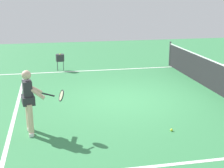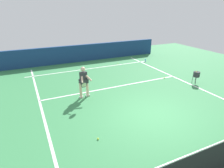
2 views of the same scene
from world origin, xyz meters
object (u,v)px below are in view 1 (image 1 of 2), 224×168
at_px(tennis_ball_near, 172,130).
at_px(tennis_ball_far, 25,77).
at_px(ball_hopper, 60,58).
at_px(tennis_player, 29,99).

distance_m(tennis_ball_near, tennis_ball_far, 7.04).
bearing_deg(ball_hopper, tennis_ball_far, -52.90).
distance_m(tennis_player, tennis_ball_near, 3.49).
bearing_deg(tennis_ball_far, tennis_player, 5.04).
height_order(tennis_ball_far, ball_hopper, ball_hopper).
bearing_deg(tennis_ball_near, ball_hopper, -161.22).
distance_m(tennis_ball_near, ball_hopper, 7.41).
relative_size(tennis_player, tennis_ball_near, 23.48).
distance_m(tennis_ball_far, ball_hopper, 1.87).
bearing_deg(tennis_player, tennis_ball_far, -174.96).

